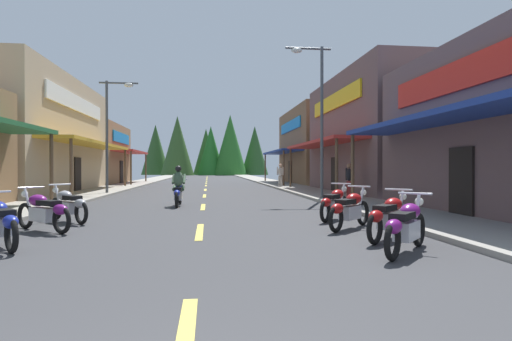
{
  "coord_description": "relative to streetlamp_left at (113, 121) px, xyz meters",
  "views": [
    {
      "loc": [
        0.2,
        -1.4,
        1.5
      ],
      "look_at": [
        3.22,
        24.02,
        1.3
      ],
      "focal_mm": 28.25,
      "sensor_mm": 36.0,
      "label": 1
    }
  ],
  "objects": [
    {
      "name": "centerline_dashes",
      "position": [
        4.99,
        12.76,
        -4.04
      ],
      "size": [
        0.16,
        66.21,
        0.01
      ],
      "color": "#E0C64C",
      "rests_on": "ground"
    },
    {
      "name": "pedestrian_browsing",
      "position": [
        11.83,
        -4.33,
        -3.06
      ],
      "size": [
        0.33,
        0.56,
        1.7
      ],
      "rotation": [
        0.0,
        0.0,
        0.2
      ],
      "color": "maroon",
      "rests_on": "ground"
    },
    {
      "name": "motorcycle_parked_left_1",
      "position": [
        1.36,
        -12.83,
        -3.56
      ],
      "size": [
        1.73,
        1.42,
        1.04
      ],
      "rotation": [
        0.0,
        0.0,
        2.46
      ],
      "color": "black",
      "rests_on": "ground"
    },
    {
      "name": "ground",
      "position": [
        4.99,
        10.34,
        -4.1
      ],
      "size": [
        9.81,
        93.39,
        0.1
      ],
      "primitive_type": "cube",
      "color": "#38383A"
    },
    {
      "name": "treeline_backdrop",
      "position": [
        4.52,
        57.48,
        1.25
      ],
      "size": [
        25.71,
        12.48,
        11.74
      ],
      "color": "#236723",
      "rests_on": "ground"
    },
    {
      "name": "streetlamp_right",
      "position": [
        10.01,
        -5.03,
        0.4
      ],
      "size": [
        2.07,
        0.3,
        6.95
      ],
      "color": "#474C51",
      "rests_on": "ground"
    },
    {
      "name": "sidewalk_right",
      "position": [
        11.25,
        10.34,
        -3.99
      ],
      "size": [
        2.7,
        93.39,
        0.12
      ],
      "primitive_type": "cube",
      "color": "gray",
      "rests_on": "ground"
    },
    {
      "name": "motorcycle_parked_right_2",
      "position": [
        8.62,
        -13.31,
        -3.56
      ],
      "size": [
        1.58,
        1.58,
        1.04
      ],
      "rotation": [
        0.0,
        0.0,
        0.79
      ],
      "color": "black",
      "rests_on": "ground"
    },
    {
      "name": "storefront_left_far",
      "position": [
        -6.51,
        14.54,
        -1.39
      ],
      "size": [
        9.68,
        9.07,
        5.31
      ],
      "color": "olive",
      "rests_on": "ground"
    },
    {
      "name": "sidewalk_left",
      "position": [
        -1.26,
        10.34,
        -3.99
      ],
      "size": [
        2.7,
        93.39,
        0.12
      ],
      "primitive_type": "cube",
      "color": "gray",
      "rests_on": "ground"
    },
    {
      "name": "rider_cruising_lead",
      "position": [
        4.04,
        -6.97,
        -3.39
      ],
      "size": [
        0.6,
        2.14,
        1.57
      ],
      "rotation": [
        0.0,
        0.0,
        1.56
      ],
      "color": "black",
      "rests_on": "ground"
    },
    {
      "name": "motorcycle_parked_right_1",
      "position": [
        8.92,
        -14.81,
        -3.56
      ],
      "size": [
        1.62,
        1.55,
        1.04
      ],
      "rotation": [
        0.0,
        0.0,
        0.76
      ],
      "color": "black",
      "rests_on": "ground"
    },
    {
      "name": "motorcycle_parked_left_0",
      "position": [
        1.34,
        -14.75,
        -3.56
      ],
      "size": [
        1.4,
        1.74,
        1.04
      ],
      "rotation": [
        0.0,
        0.0,
        2.24
      ],
      "color": "black",
      "rests_on": "ground"
    },
    {
      "name": "motorcycle_parked_left_2",
      "position": [
        1.39,
        -11.24,
        -3.56
      ],
      "size": [
        1.53,
        1.64,
        1.04
      ],
      "rotation": [
        0.0,
        0.0,
        2.32
      ],
      "color": "black",
      "rests_on": "ground"
    },
    {
      "name": "storefront_left_middle",
      "position": [
        -6.18,
        2.39,
        -0.65
      ],
      "size": [
        9.0,
        13.73,
        6.8
      ],
      "color": "tan",
      "rests_on": "ground"
    },
    {
      "name": "streetlamp_left",
      "position": [
        0.0,
        0.0,
        0.0
      ],
      "size": [
        2.07,
        0.3,
        6.22
      ],
      "color": "#474C51",
      "rests_on": "ground"
    },
    {
      "name": "motorcycle_parked_right_3",
      "position": [
        8.78,
        -11.62,
        -3.56
      ],
      "size": [
        1.4,
        1.74,
        1.04
      ],
      "rotation": [
        0.0,
        0.0,
        0.9
      ],
      "color": "black",
      "rests_on": "ground"
    },
    {
      "name": "storefront_right_far",
      "position": [
        15.91,
        13.06,
        -0.69
      ],
      "size": [
        8.48,
        11.75,
        6.73
      ],
      "color": "brown",
      "rests_on": "ground"
    },
    {
      "name": "storefront_right_middle",
      "position": [
        15.59,
        0.18,
        -0.6
      ],
      "size": [
        7.83,
        11.93,
        6.9
      ],
      "color": "brown",
      "rests_on": "ground"
    },
    {
      "name": "pedestrian_by_shop",
      "position": [
        10.43,
        6.29,
        -3.02
      ],
      "size": [
        0.45,
        0.43,
        1.77
      ],
      "rotation": [
        0.0,
        0.0,
        3.99
      ],
      "color": "#B2A599",
      "rests_on": "ground"
    },
    {
      "name": "motorcycle_parked_right_0",
      "position": [
        8.62,
        -16.12,
        -3.56
      ],
      "size": [
        1.55,
        1.62,
        1.04
      ],
      "rotation": [
        0.0,
        0.0,
        0.81
      ],
      "color": "black",
      "rests_on": "ground"
    }
  ]
}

